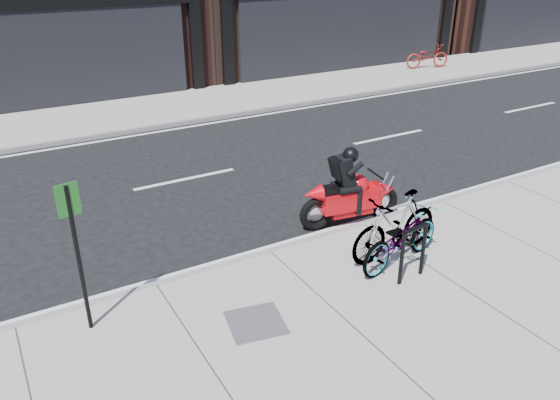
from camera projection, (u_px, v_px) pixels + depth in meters
ground at (222, 213)px, 10.87m from camera, size 120.00×120.00×0.00m
sidewalk_near at (386, 361)px, 6.93m from camera, size 60.00×6.00×0.13m
sidewalk_far at (117, 115)px, 16.90m from camera, size 60.00×3.50×0.13m
bike_rack at (413, 249)px, 8.29m from camera, size 0.55×0.11×0.92m
bicycle_front at (401, 237)px, 8.73m from camera, size 1.90×0.97×0.95m
bicycle_rear at (395, 225)px, 8.95m from camera, size 1.87×0.64×1.10m
motorcycle at (355, 192)px, 10.26m from camera, size 2.08×0.71×1.55m
bicycle_far at (427, 56)px, 22.73m from camera, size 1.98×1.12×0.99m
utility_grate at (256, 322)px, 7.52m from camera, size 0.88×0.88×0.02m
sign_post at (76, 246)px, 6.90m from camera, size 0.29×0.07×2.13m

